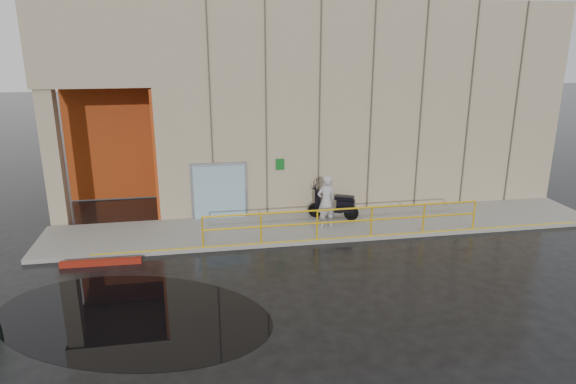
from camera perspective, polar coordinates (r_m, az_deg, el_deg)
The scene contains 8 objects.
ground at distance 14.22m, azimuth -7.06°, elevation -11.24°, with size 120.00×120.00×0.00m, color black.
sidewalk at distance 18.83m, azimuth 4.37°, elevation -3.74°, with size 20.00×3.00×0.15m, color gray.
building at distance 24.34m, azimuth 3.29°, elevation 10.93°, with size 20.00×10.17×8.00m.
guardrail at distance 17.47m, azimuth 6.31°, elevation -3.34°, with size 9.56×0.06×1.03m.
person at distance 18.21m, azimuth 4.26°, elevation -1.05°, with size 0.69×0.45×1.90m, color #ABAAAF.
scooter at distance 19.10m, azimuth 5.16°, elevation -0.57°, with size 1.93×1.32×1.47m.
red_curb at distance 16.76m, azimuth -20.07°, elevation -7.36°, with size 2.40×0.18×0.18m, color maroon.
puddle at distance 13.68m, azimuth -16.90°, elevation -13.08°, with size 7.15×4.40×0.01m, color black.
Camera 1 is at (-0.51, -12.57, 6.62)m, focal length 32.00 mm.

